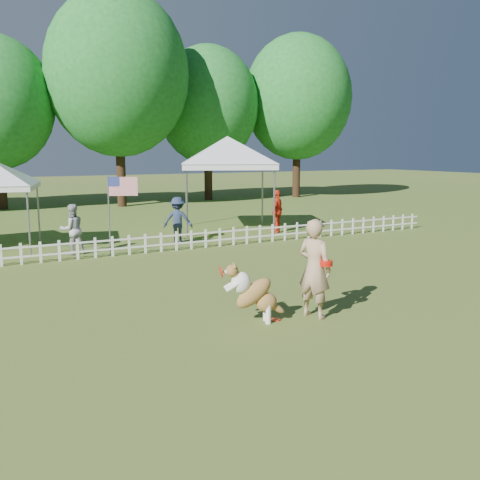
# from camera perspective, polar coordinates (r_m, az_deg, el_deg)

# --- Properties ---
(ground) EXTENTS (120.00, 120.00, 0.00)m
(ground) POSITION_cam_1_polar(r_m,az_deg,el_deg) (10.29, 3.73, -7.82)
(ground) COLOR #446A21
(ground) RESTS_ON ground
(picket_fence) EXTENTS (22.00, 0.08, 0.60)m
(picket_fence) POSITION_cam_1_polar(r_m,az_deg,el_deg) (16.43, -9.23, -0.31)
(picket_fence) COLOR white
(picket_fence) RESTS_ON ground
(handler) EXTENTS (0.65, 0.79, 1.84)m
(handler) POSITION_cam_1_polar(r_m,az_deg,el_deg) (9.93, 7.94, -3.03)
(handler) COLOR tan
(handler) RESTS_ON ground
(dog) EXTENTS (1.13, 0.65, 1.10)m
(dog) POSITION_cam_1_polar(r_m,az_deg,el_deg) (9.58, 1.57, -5.68)
(dog) COLOR brown
(dog) RESTS_ON ground
(frisbee_on_turf) EXTENTS (0.24, 0.24, 0.02)m
(frisbee_on_turf) POSITION_cam_1_polar(r_m,az_deg,el_deg) (9.91, 3.79, -8.45)
(frisbee_on_turf) COLOR red
(frisbee_on_turf) RESTS_ON ground
(canopy_tent_right) EXTENTS (4.48, 4.48, 3.53)m
(canopy_tent_right) POSITION_cam_1_polar(r_m,az_deg,el_deg) (20.67, -1.34, 5.90)
(canopy_tent_right) COLOR silver
(canopy_tent_right) RESTS_ON ground
(flag_pole) EXTENTS (0.88, 0.44, 2.37)m
(flag_pole) POSITION_cam_1_polar(r_m,az_deg,el_deg) (16.16, -13.79, 2.55)
(flag_pole) COLOR gray
(flag_pole) RESTS_ON ground
(spectator_a) EXTENTS (0.81, 0.68, 1.51)m
(spectator_a) POSITION_cam_1_polar(r_m,az_deg,el_deg) (16.64, -17.47, 1.09)
(spectator_a) COLOR #A7A8AD
(spectator_a) RESTS_ON ground
(spectator_b) EXTENTS (1.14, 0.99, 1.54)m
(spectator_b) POSITION_cam_1_polar(r_m,az_deg,el_deg) (18.13, -6.65, 2.16)
(spectator_b) COLOR #232E4A
(spectator_b) RESTS_ON ground
(spectator_c) EXTENTS (0.99, 0.90, 1.63)m
(spectator_c) POSITION_cam_1_polar(r_m,az_deg,el_deg) (20.21, 3.96, 3.08)
(spectator_c) COLOR red
(spectator_c) RESTS_ON ground
(tree_center_right) EXTENTS (7.60, 7.60, 12.60)m
(tree_center_right) POSITION_cam_1_polar(r_m,az_deg,el_deg) (30.64, -12.88, 15.32)
(tree_center_right) COLOR #1C6223
(tree_center_right) RESTS_ON ground
(tree_right) EXTENTS (6.20, 6.20, 10.40)m
(tree_right) POSITION_cam_1_polar(r_m,az_deg,el_deg) (34.02, -3.46, 13.07)
(tree_right) COLOR #1C6223
(tree_right) RESTS_ON ground
(tree_far_right) EXTENTS (7.00, 7.00, 11.40)m
(tree_far_right) POSITION_cam_1_polar(r_m,az_deg,el_deg) (36.13, 6.15, 13.62)
(tree_far_right) COLOR #1C6223
(tree_far_right) RESTS_ON ground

